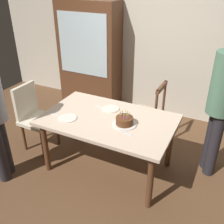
{
  "coord_description": "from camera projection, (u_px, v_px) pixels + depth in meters",
  "views": [
    {
      "loc": [
        1.23,
        -2.4,
        2.33
      ],
      "look_at": [
        0.05,
        0.0,
        0.85
      ],
      "focal_mm": 41.69,
      "sensor_mm": 36.0,
      "label": 1
    }
  ],
  "objects": [
    {
      "name": "dining_table",
      "position": [
        108.0,
        125.0,
        3.17
      ],
      "size": [
        1.58,
        0.98,
        0.75
      ],
      "color": "beige",
      "rests_on": "ground"
    },
    {
      "name": "ground",
      "position": [
        109.0,
        167.0,
        3.49
      ],
      "size": [
        6.4,
        6.4,
        0.0
      ],
      "primitive_type": "plane",
      "color": "brown"
    },
    {
      "name": "plate_near_celebrant",
      "position": [
        68.0,
        118.0,
        3.12
      ],
      "size": [
        0.22,
        0.22,
        0.01
      ],
      "primitive_type": "cylinder",
      "color": "silver",
      "rests_on": "dining_table"
    },
    {
      "name": "fork_near_celebrant",
      "position": [
        58.0,
        115.0,
        3.19
      ],
      "size": [
        0.18,
        0.04,
        0.01
      ],
      "primitive_type": "cube",
      "rotation": [
        0.0,
        0.0,
        0.16
      ],
      "color": "silver",
      "rests_on": "dining_table"
    },
    {
      "name": "person_guest",
      "position": [
        222.0,
        100.0,
        2.95
      ],
      "size": [
        0.32,
        0.32,
        1.77
      ],
      "color": "#262328",
      "rests_on": "ground"
    },
    {
      "name": "china_cabinet",
      "position": [
        90.0,
        56.0,
        4.7
      ],
      "size": [
        1.1,
        0.45,
        1.9
      ],
      "color": "#56331E",
      "rests_on": "ground"
    },
    {
      "name": "chair_spindle_back",
      "position": [
        148.0,
        114.0,
        3.81
      ],
      "size": [
        0.45,
        0.45,
        0.95
      ],
      "color": "tan",
      "rests_on": "ground"
    },
    {
      "name": "chair_upholstered",
      "position": [
        33.0,
        114.0,
        3.67
      ],
      "size": [
        0.45,
        0.45,
        0.95
      ],
      "color": "beige",
      "rests_on": "ground"
    },
    {
      "name": "plate_far_side",
      "position": [
        111.0,
        109.0,
        3.32
      ],
      "size": [
        0.22,
        0.22,
        0.01
      ],
      "primitive_type": "cylinder",
      "color": "silver",
      "rests_on": "dining_table"
    },
    {
      "name": "fork_far_side",
      "position": [
        99.0,
        107.0,
        3.38
      ],
      "size": [
        0.18,
        0.06,
        0.01
      ],
      "primitive_type": "cube",
      "rotation": [
        0.0,
        0.0,
        -0.23
      ],
      "color": "silver",
      "rests_on": "dining_table"
    },
    {
      "name": "birthday_cake",
      "position": [
        125.0,
        121.0,
        2.98
      ],
      "size": [
        0.28,
        0.28,
        0.17
      ],
      "color": "silver",
      "rests_on": "dining_table"
    },
    {
      "name": "fork_near_guest",
      "position": [
        125.0,
        133.0,
        2.84
      ],
      "size": [
        0.18,
        0.04,
        0.01
      ],
      "primitive_type": "cube",
      "rotation": [
        0.0,
        0.0,
        -0.15
      ],
      "color": "silver",
      "rests_on": "dining_table"
    },
    {
      "name": "back_wall",
      "position": [
        158.0,
        40.0,
        4.31
      ],
      "size": [
        6.4,
        0.1,
        2.6
      ],
      "primitive_type": "cube",
      "color": "beige",
      "rests_on": "ground"
    }
  ]
}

